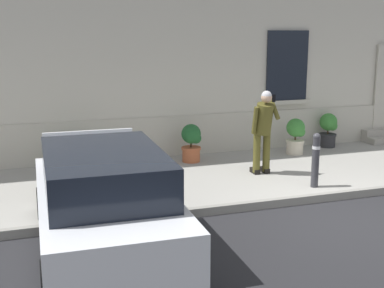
# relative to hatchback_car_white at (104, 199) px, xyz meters

# --- Properties ---
(ground_plane) EXTENTS (80.00, 80.00, 0.00)m
(ground_plane) POSITION_rel_hatchback_car_white_xyz_m (4.07, -0.00, -0.79)
(ground_plane) COLOR #232326
(sidewalk) EXTENTS (24.00, 3.60, 0.15)m
(sidewalk) POSITION_rel_hatchback_car_white_xyz_m (4.07, 2.80, -0.71)
(sidewalk) COLOR #99968E
(sidewalk) RESTS_ON ground
(curb_edge) EXTENTS (24.00, 0.12, 0.15)m
(curb_edge) POSITION_rel_hatchback_car_white_xyz_m (4.07, 0.94, -0.71)
(curb_edge) COLOR gray
(curb_edge) RESTS_ON ground
(building_facade) EXTENTS (24.00, 1.52, 7.50)m
(building_facade) POSITION_rel_hatchback_car_white_xyz_m (4.08, 5.28, 2.94)
(building_facade) COLOR beige
(building_facade) RESTS_ON ground
(hatchback_car_white) EXTENTS (1.86, 4.10, 1.50)m
(hatchback_car_white) POSITION_rel_hatchback_car_white_xyz_m (0.00, 0.00, 0.00)
(hatchback_car_white) COLOR white
(hatchback_car_white) RESTS_ON ground
(bollard_near_person) EXTENTS (0.15, 0.15, 1.04)m
(bollard_near_person) POSITION_rel_hatchback_car_white_xyz_m (4.19, 1.35, -0.08)
(bollard_near_person) COLOR #333338
(bollard_near_person) RESTS_ON sidewalk
(person_on_phone) EXTENTS (0.51, 0.51, 1.74)m
(person_on_phone) POSITION_rel_hatchback_car_white_xyz_m (3.64, 2.46, 0.36)
(person_on_phone) COLOR #514C1E
(person_on_phone) RESTS_ON sidewalk
(planter_olive) EXTENTS (0.44, 0.44, 0.86)m
(planter_olive) POSITION_rel_hatchback_car_white_xyz_m (-0.02, 3.88, -0.18)
(planter_olive) COLOR #606B38
(planter_olive) RESTS_ON sidewalk
(planter_terracotta) EXTENTS (0.44, 0.44, 0.86)m
(planter_terracotta) POSITION_rel_hatchback_car_white_xyz_m (2.58, 3.90, -0.18)
(planter_terracotta) COLOR #B25B38
(planter_terracotta) RESTS_ON sidewalk
(planter_cream) EXTENTS (0.44, 0.44, 0.86)m
(planter_cream) POSITION_rel_hatchback_car_white_xyz_m (5.17, 3.82, -0.18)
(planter_cream) COLOR beige
(planter_cream) RESTS_ON sidewalk
(planter_charcoal) EXTENTS (0.44, 0.44, 0.86)m
(planter_charcoal) POSITION_rel_hatchback_car_white_xyz_m (6.34, 4.24, -0.18)
(planter_charcoal) COLOR #2D2D30
(planter_charcoal) RESTS_ON sidewalk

